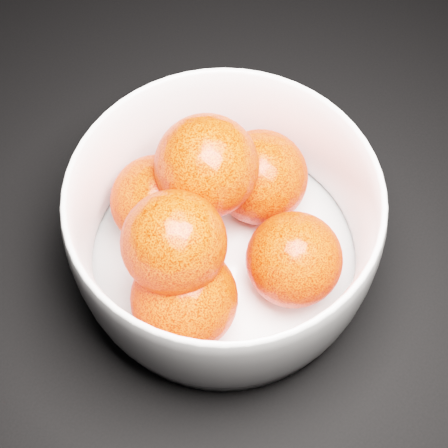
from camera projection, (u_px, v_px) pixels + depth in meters
bowl at (224, 228)px, 0.49m from camera, size 0.24×0.24×0.12m
orange_pile at (213, 222)px, 0.48m from camera, size 0.19×0.18×0.12m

